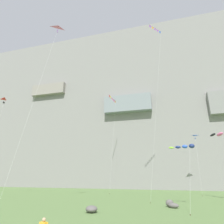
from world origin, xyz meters
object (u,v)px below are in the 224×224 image
Objects in this scene: boulder_foreground_right at (92,209)px; kite_delta_far_left at (5,105)px; kite_banner_near_cliff at (155,41)px; kite_windsock_mid_left at (185,147)px; kite_delta_high_left at (57,31)px; boulder_foreground_left at (174,206)px; kite_banner_high_right at (112,102)px; kite_delta_upper_left at (195,139)px; boulder_near_cliff_base at (170,203)px.

kite_delta_far_left reaches higher than boulder_foreground_right.
boulder_foreground_right is at bearing -124.62° from kite_banner_near_cliff.
kite_windsock_mid_left is 25.14m from kite_delta_high_left.
kite_delta_far_left is 36.86m from kite_windsock_mid_left.
kite_banner_near_cliff is at bearing 4.84° from kite_delta_far_left.
kite_banner_high_right reaches higher than boulder_foreground_left.
boulder_foreground_right is 31.42m from kite_delta_far_left.
kite_windsock_mid_left is at bearing -5.68° from kite_delta_far_left.
boulder_foreground_left is at bearing -86.25° from kite_banner_near_cliff.
kite_banner_high_right reaches higher than kite_windsock_mid_left.
kite_delta_upper_left is 43.89m from kite_delta_far_left.
boulder_near_cliff_base is 25.00m from kite_delta_upper_left.
kite_delta_upper_left is at bearing 60.04° from boulder_foreground_right.
kite_delta_high_left reaches higher than kite_delta_upper_left.
boulder_foreground_left is 31.69m from kite_banner_high_right.
kite_banner_near_cliff reaches higher than kite_windsock_mid_left.
boulder_near_cliff_base is 7.59m from kite_windsock_mid_left.
boulder_foreground_right is 0.06× the size of kite_banner_near_cliff.
kite_delta_high_left is at bearing -30.43° from kite_delta_far_left.
boulder_near_cliff_base is at bearing -109.07° from kite_delta_upper_left.
kite_delta_upper_left is at bearing 24.10° from kite_delta_far_left.
boulder_foreground_left is 0.18× the size of kite_windsock_mid_left.
kite_windsock_mid_left is (2.69, -0.24, 7.09)m from boulder_near_cliff_base.
kite_banner_near_cliff is 34.58m from kite_delta_far_left.
boulder_foreground_left is at bearing -166.16° from kite_windsock_mid_left.
kite_windsock_mid_left reaches higher than boulder_near_cliff_base.
kite_delta_high_left is at bearing -127.30° from kite_delta_upper_left.
kite_delta_far_left is 21.87m from kite_delta_high_left.
kite_windsock_mid_left is at bearing -50.40° from kite_banner_high_right.
boulder_near_cliff_base is 0.04× the size of kite_banner_high_right.
kite_delta_upper_left is at bearing 8.69° from kite_banner_high_right.
kite_banner_near_cliff is (-0.44, 6.79, 29.82)m from boulder_foreground_left.
kite_delta_far_left is at bearing -175.16° from kite_banner_near_cliff.
kite_delta_upper_left is (6.82, 21.78, 11.64)m from boulder_foreground_left.
boulder_near_cliff_base is 0.05× the size of kite_delta_far_left.
kite_delta_upper_left is 24.66m from kite_banner_near_cliff.
boulder_foreground_left is 1.41× the size of boulder_near_cliff_base.
kite_delta_upper_left reaches higher than boulder_foreground_left.
boulder_near_cliff_base is 30.95m from kite_banner_high_right.
kite_windsock_mid_left is at bearing -5.12° from boulder_near_cliff_base.
kite_windsock_mid_left is 27.92m from kite_banner_high_right.
kite_windsock_mid_left reaches higher than boulder_foreground_right.
kite_delta_high_left reaches higher than kite_windsock_mid_left.
kite_delta_high_left is at bearing -137.02° from kite_banner_near_cliff.
boulder_foreground_right reaches higher than boulder_foreground_left.
kite_windsock_mid_left is at bearing 27.93° from boulder_foreground_right.
boulder_foreground_left is 0.04× the size of kite_banner_near_cliff.
kite_banner_high_right is (-12.37, 11.99, -7.74)m from kite_banner_near_cliff.
kite_delta_far_left is (-39.64, -17.74, 6.36)m from kite_delta_upper_left.
kite_delta_far_left is 25.18m from kite_banner_high_right.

